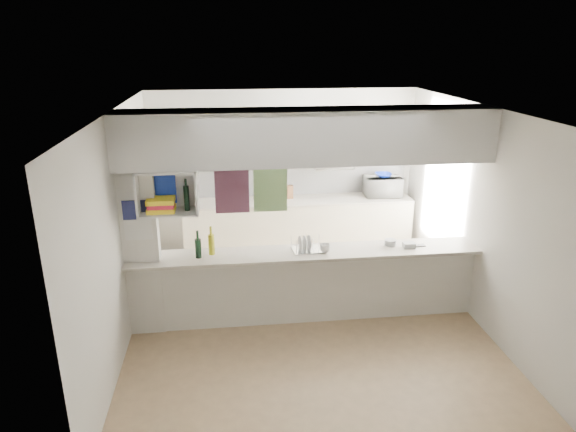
{
  "coord_description": "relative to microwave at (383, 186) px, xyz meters",
  "views": [
    {
      "loc": [
        -0.89,
        -5.57,
        3.32
      ],
      "look_at": [
        -0.16,
        0.5,
        1.2
      ],
      "focal_mm": 32.0,
      "sensor_mm": 36.0,
      "label": 1
    }
  ],
  "objects": [
    {
      "name": "floor",
      "position": [
        -1.58,
        -2.14,
        -1.08
      ],
      "size": [
        4.8,
        4.8,
        0.0
      ],
      "primitive_type": "plane",
      "color": "#937655",
      "rests_on": "ground"
    },
    {
      "name": "ceiling",
      "position": [
        -1.58,
        -2.14,
        1.52
      ],
      "size": [
        4.8,
        4.8,
        0.0
      ],
      "primitive_type": "plane",
      "color": "white",
      "rests_on": "wall_back"
    },
    {
      "name": "wall_back",
      "position": [
        -1.58,
        0.26,
        0.22
      ],
      "size": [
        4.2,
        0.0,
        4.2
      ],
      "primitive_type": "plane",
      "rotation": [
        1.57,
        0.0,
        0.0
      ],
      "color": "silver",
      "rests_on": "floor"
    },
    {
      "name": "wall_left",
      "position": [
        -3.68,
        -2.14,
        0.22
      ],
      "size": [
        0.0,
        4.8,
        4.8
      ],
      "primitive_type": "plane",
      "rotation": [
        1.57,
        0.0,
        1.57
      ],
      "color": "silver",
      "rests_on": "floor"
    },
    {
      "name": "wall_right",
      "position": [
        0.52,
        -2.14,
        0.22
      ],
      "size": [
        0.0,
        4.8,
        4.8
      ],
      "primitive_type": "plane",
      "rotation": [
        1.57,
        0.0,
        -1.57
      ],
      "color": "silver",
      "rests_on": "floor"
    },
    {
      "name": "servery_partition",
      "position": [
        -1.75,
        -2.14,
        0.58
      ],
      "size": [
        4.2,
        0.5,
        2.6
      ],
      "color": "silver",
      "rests_on": "floor"
    },
    {
      "name": "cubby_shelf",
      "position": [
        -3.15,
        -2.2,
        0.63
      ],
      "size": [
        0.65,
        0.35,
        0.5
      ],
      "color": "white",
      "rests_on": "bulkhead"
    },
    {
      "name": "kitchen_run",
      "position": [
        -1.42,
        -0.0,
        -0.25
      ],
      "size": [
        3.6,
        0.63,
        2.24
      ],
      "color": "beige",
      "rests_on": "floor"
    },
    {
      "name": "microwave",
      "position": [
        0.0,
        0.0,
        0.0
      ],
      "size": [
        0.58,
        0.4,
        0.31
      ],
      "primitive_type": "imported",
      "rotation": [
        0.0,
        0.0,
        3.11
      ],
      "color": "white",
      "rests_on": "bench_top"
    },
    {
      "name": "bowl",
      "position": [
        -0.0,
        -0.01,
        0.19
      ],
      "size": [
        0.26,
        0.26,
        0.06
      ],
      "primitive_type": "imported",
      "color": "#0D2697",
      "rests_on": "microwave"
    },
    {
      "name": "dish_rack",
      "position": [
        -1.56,
        -2.1,
        -0.08
      ],
      "size": [
        0.39,
        0.31,
        0.2
      ],
      "rotation": [
        0.0,
        0.0,
        0.11
      ],
      "color": "silver",
      "rests_on": "breakfast_bar"
    },
    {
      "name": "cup",
      "position": [
        -1.36,
        -2.21,
        -0.09
      ],
      "size": [
        0.13,
        0.13,
        0.1
      ],
      "primitive_type": "imported",
      "rotation": [
        0.0,
        0.0,
        -0.09
      ],
      "color": "white",
      "rests_on": "dish_rack"
    },
    {
      "name": "wine_bottles",
      "position": [
        -2.76,
        -2.12,
        -0.03
      ],
      "size": [
        0.22,
        0.15,
        0.35
      ],
      "color": "black",
      "rests_on": "breakfast_bar"
    },
    {
      "name": "plastic_tubs",
      "position": [
        -0.43,
        -2.1,
        -0.13
      ],
      "size": [
        0.49,
        0.22,
        0.07
      ],
      "color": "silver",
      "rests_on": "breakfast_bar"
    },
    {
      "name": "utensil_jar",
      "position": [
        -2.03,
        0.01,
        -0.08
      ],
      "size": [
        0.1,
        0.1,
        0.14
      ],
      "primitive_type": "cylinder",
      "color": "black",
      "rests_on": "bench_top"
    },
    {
      "name": "knife_block",
      "position": [
        -1.51,
        0.04,
        -0.05
      ],
      "size": [
        0.11,
        0.1,
        0.21
      ],
      "primitive_type": "cube",
      "rotation": [
        0.0,
        0.0,
        0.11
      ],
      "color": "brown",
      "rests_on": "bench_top"
    }
  ]
}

